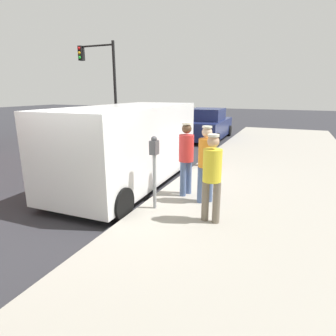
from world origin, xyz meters
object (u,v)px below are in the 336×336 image
object	(u,v)px
parking_meter_near	(154,160)
parked_sedan_ahead	(207,125)
traffic_light_corner	(102,73)
pedestrian_in_red	(186,154)
pedestrian_in_orange	(206,160)
fire_hydrant	(209,153)
parked_van	(129,144)
pedestrian_in_yellow	(212,173)

from	to	relation	value
parking_meter_near	parked_sedan_ahead	bearing A→B (deg)	99.40
traffic_light_corner	parked_sedan_ahead	bearing A→B (deg)	6.12
pedestrian_in_red	parking_meter_near	bearing A→B (deg)	-107.23
pedestrian_in_orange	fire_hydrant	distance (m)	3.29
parked_sedan_ahead	traffic_light_corner	size ratio (longest dim) A/B	0.85
parked_van	traffic_light_corner	bearing A→B (deg)	129.30
pedestrian_in_orange	fire_hydrant	bearing A→B (deg)	103.58
parking_meter_near	parked_sedan_ahead	xyz separation A→B (m)	(-1.64, 9.90, -0.43)
pedestrian_in_red	fire_hydrant	xyz separation A→B (m)	(-0.22, 2.88, -0.55)
traffic_light_corner	fire_hydrant	world-z (taller)	traffic_light_corner
traffic_light_corner	parked_van	bearing A→B (deg)	-50.70
pedestrian_in_red	traffic_light_corner	distance (m)	11.79
parked_sedan_ahead	pedestrian_in_yellow	bearing A→B (deg)	-74.07
pedestrian_in_orange	traffic_light_corner	world-z (taller)	traffic_light_corner
traffic_light_corner	parking_meter_near	bearing A→B (deg)	-49.88
parked_van	parked_sedan_ahead	bearing A→B (deg)	90.95
pedestrian_in_orange	traffic_light_corner	bearing A→B (deg)	135.53
fire_hydrant	parking_meter_near	bearing A→B (deg)	-91.47
pedestrian_in_orange	pedestrian_in_red	bearing A→B (deg)	153.30
pedestrian_in_yellow	parked_van	distance (m)	3.23
pedestrian_in_yellow	fire_hydrant	bearing A→B (deg)	105.55
pedestrian_in_yellow	pedestrian_in_red	distance (m)	1.49
pedestrian_in_orange	pedestrian_in_red	xyz separation A→B (m)	(-0.55, 0.27, 0.01)
parking_meter_near	fire_hydrant	bearing A→B (deg)	88.53
parking_meter_near	pedestrian_in_red	bearing A→B (deg)	72.77
parking_meter_near	traffic_light_corner	bearing A→B (deg)	130.12
parked_van	fire_hydrant	bearing A→B (deg)	55.72
pedestrian_in_yellow	fire_hydrant	size ratio (longest dim) A/B	1.91
parking_meter_near	fire_hydrant	world-z (taller)	parking_meter_near
pedestrian_in_yellow	pedestrian_in_orange	world-z (taller)	pedestrian_in_orange
pedestrian_in_yellow	parked_sedan_ahead	distance (m)	10.46
pedestrian_in_yellow	fire_hydrant	xyz separation A→B (m)	(-1.13, 4.06, -0.52)
parked_van	traffic_light_corner	size ratio (longest dim) A/B	1.01
pedestrian_in_orange	traffic_light_corner	xyz separation A→B (m)	(-8.65, 8.49, 2.41)
parking_meter_near	traffic_light_corner	world-z (taller)	traffic_light_corner
pedestrian_in_red	pedestrian_in_orange	bearing A→B (deg)	-26.70
pedestrian_in_yellow	pedestrian_in_orange	bearing A→B (deg)	112.10
pedestrian_in_red	parked_sedan_ahead	distance (m)	9.09
pedestrian_in_orange	fire_hydrant	world-z (taller)	pedestrian_in_orange
parked_van	parked_sedan_ahead	world-z (taller)	parked_van
pedestrian_in_red	traffic_light_corner	bearing A→B (deg)	134.60
pedestrian_in_orange	traffic_light_corner	distance (m)	12.36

